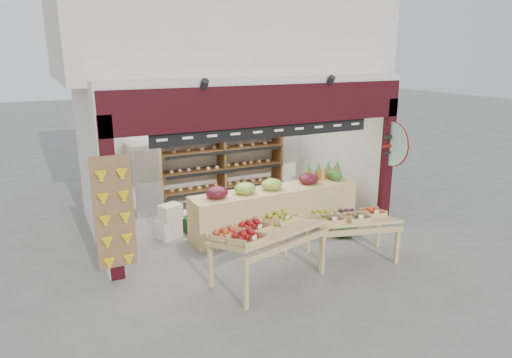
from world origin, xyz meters
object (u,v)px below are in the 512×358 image
at_px(refrigerator, 144,178).
at_px(display_table_right, 349,219).
at_px(back_shelving, 221,153).
at_px(cardboard_stack, 178,222).
at_px(display_table_left, 260,232).
at_px(mid_counter, 275,208).
at_px(watermelon_pile, 339,226).

bearing_deg(refrigerator, display_table_right, -61.04).
height_order(back_shelving, refrigerator, back_shelving).
xyz_separation_m(cardboard_stack, display_table_left, (0.57, -2.49, 0.59)).
height_order(back_shelving, display_table_right, back_shelving).
bearing_deg(back_shelving, mid_counter, -84.32).
xyz_separation_m(display_table_right, watermelon_pile, (0.52, 0.95, -0.56)).
bearing_deg(watermelon_pile, display_table_left, -155.93).
bearing_deg(watermelon_pile, mid_counter, 143.88).
bearing_deg(refrigerator, cardboard_stack, -84.31).
xyz_separation_m(cardboard_stack, display_table_right, (2.36, -2.41, 0.49)).
xyz_separation_m(refrigerator, watermelon_pile, (3.17, -3.01, -0.63)).
xyz_separation_m(back_shelving, cardboard_stack, (-1.60, -1.61, -0.94)).
bearing_deg(display_table_left, cardboard_stack, 102.88).
distance_m(mid_counter, display_table_left, 2.22).
bearing_deg(cardboard_stack, display_table_left, -77.12).
xyz_separation_m(mid_counter, watermelon_pile, (1.05, -0.77, -0.31)).
bearing_deg(display_table_right, watermelon_pile, 61.32).
relative_size(mid_counter, watermelon_pile, 5.22).
height_order(refrigerator, cardboard_stack, refrigerator).
bearing_deg(cardboard_stack, mid_counter, -20.75).
bearing_deg(display_table_left, back_shelving, 75.87).
height_order(refrigerator, watermelon_pile, refrigerator).
relative_size(refrigerator, mid_counter, 0.45).
bearing_deg(mid_counter, refrigerator, 133.36).
distance_m(refrigerator, mid_counter, 3.10).
relative_size(back_shelving, refrigerator, 1.94).
xyz_separation_m(refrigerator, display_table_left, (0.86, -4.04, 0.04)).
height_order(mid_counter, watermelon_pile, mid_counter).
bearing_deg(back_shelving, cardboard_stack, -134.90).
distance_m(refrigerator, watermelon_pile, 4.42).
distance_m(display_table_left, display_table_right, 1.80).
height_order(refrigerator, display_table_left, refrigerator).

